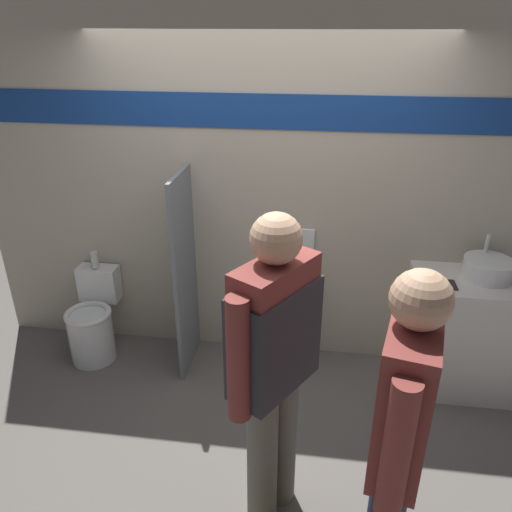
# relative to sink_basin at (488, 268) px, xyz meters

# --- Properties ---
(ground_plane) EXTENTS (16.00, 16.00, 0.00)m
(ground_plane) POSITION_rel_sink_basin_xyz_m (-1.62, -0.36, -0.97)
(ground_plane) COLOR #5B5651
(display_wall) EXTENTS (4.53, 0.07, 2.70)m
(display_wall) POSITION_rel_sink_basin_xyz_m (-1.62, 0.24, 0.39)
(display_wall) COLOR #B2A893
(display_wall) RESTS_ON ground_plane
(sink_counter) EXTENTS (1.08, 0.54, 0.90)m
(sink_counter) POSITION_rel_sink_basin_xyz_m (0.05, -0.05, -0.52)
(sink_counter) COLOR silver
(sink_counter) RESTS_ON ground_plane
(sink_basin) EXTENTS (0.34, 0.34, 0.28)m
(sink_basin) POSITION_rel_sink_basin_xyz_m (0.00, 0.00, 0.00)
(sink_basin) COLOR silver
(sink_basin) RESTS_ON sink_counter
(cell_phone) EXTENTS (0.07, 0.14, 0.01)m
(cell_phone) POSITION_rel_sink_basin_xyz_m (-0.27, -0.16, -0.06)
(cell_phone) COLOR #232328
(cell_phone) RESTS_ON sink_counter
(divider_near_counter) EXTENTS (0.03, 0.54, 1.59)m
(divider_near_counter) POSITION_rel_sink_basin_xyz_m (-2.19, -0.05, -0.18)
(divider_near_counter) COLOR slate
(divider_near_counter) RESTS_ON ground_plane
(urinal_near_counter) EXTENTS (0.34, 0.32, 1.15)m
(urinal_near_counter) POSITION_rel_sink_basin_xyz_m (-1.39, 0.06, -0.22)
(urinal_near_counter) COLOR silver
(urinal_near_counter) RESTS_ON ground_plane
(toilet) EXTENTS (0.37, 0.53, 0.86)m
(toilet) POSITION_rel_sink_basin_xyz_m (-2.99, -0.09, -0.67)
(toilet) COLOR silver
(toilet) RESTS_ON ground_plane
(person_in_vest) EXTENTS (0.45, 0.56, 1.81)m
(person_in_vest) POSITION_rel_sink_basin_xyz_m (-1.38, -1.33, 0.08)
(person_in_vest) COLOR #666056
(person_in_vest) RESTS_ON ground_plane
(person_with_lanyard) EXTENTS (0.29, 0.60, 1.76)m
(person_with_lanyard) POSITION_rel_sink_basin_xyz_m (-0.81, -1.70, 0.00)
(person_with_lanyard) COLOR #282D4C
(person_with_lanyard) RESTS_ON ground_plane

